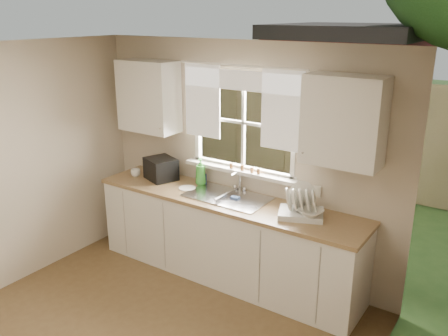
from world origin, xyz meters
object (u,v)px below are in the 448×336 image
Objects in this scene: dish_rack at (301,208)px; soap_bottle_a at (201,172)px; black_appliance at (161,169)px; cup at (136,173)px.

dish_rack is 1.32m from soap_bottle_a.
black_appliance is at bearing 178.12° from dish_rack.
cup is (-2.11, -0.05, -0.04)m from dish_rack.
cup is at bearing -139.41° from black_appliance.
dish_rack is at bearing 19.38° from black_appliance.
black_appliance is at bearing 177.83° from soap_bottle_a.
dish_rack reaches higher than cup.
dish_rack is 4.36× the size of cup.
black_appliance is at bearing 34.71° from cup.
dish_rack is at bearing -21.05° from soap_bottle_a.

